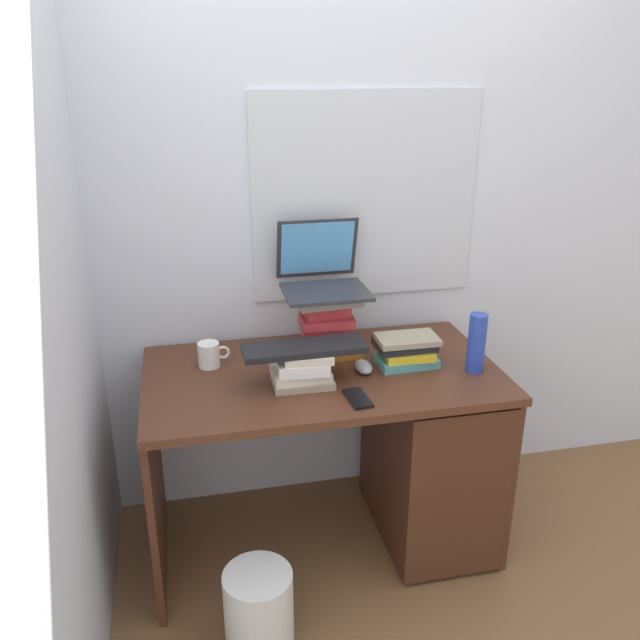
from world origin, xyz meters
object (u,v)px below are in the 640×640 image
desk (404,445)px  wastebasket (259,612)px  laptop (322,273)px  keyboard (304,348)px  book_stack_tall (326,324)px  book_stack_keyboard_riser (303,368)px  book_stack_side (406,350)px  cell_phone (358,398)px  water_bottle (477,343)px  computer_mouse (363,367)px  mug (209,355)px

desk → wastebasket: (-0.63, -0.45, -0.26)m
laptop → keyboard: laptop is taller
book_stack_tall → wastebasket: bearing=-120.0°
book_stack_keyboard_riser → book_stack_side: (0.40, 0.07, -0.00)m
cell_phone → book_stack_keyboard_riser: bearing=130.5°
desk → water_bottle: water_bottle is taller
book_stack_side → water_bottle: (0.22, -0.11, 0.05)m
cell_phone → computer_mouse: bearing=64.6°
computer_mouse → water_bottle: 0.41m
desk → keyboard: (-0.40, -0.06, 0.47)m
computer_mouse → water_bottle: (0.39, -0.08, 0.09)m
cell_phone → keyboard: bearing=129.9°
computer_mouse → keyboard: bearing=-168.1°
wastebasket → mug: bearing=97.6°
keyboard → computer_mouse: (0.23, 0.05, -0.12)m
book_stack_side → wastebasket: 1.02m
book_stack_tall → computer_mouse: book_stack_tall is taller
laptop → cell_phone: 0.54m
book_stack_keyboard_riser → wastebasket: 0.80m
cell_phone → mug: bearing=137.3°
computer_mouse → mug: size_ratio=0.89×
desk → cell_phone: size_ratio=9.38×
laptop → cell_phone: (0.02, -0.45, -0.30)m
computer_mouse → desk: bearing=2.6°
book_stack_tall → laptop: bearing=91.9°
desk → mug: mug is taller
book_stack_tall → book_stack_keyboard_riser: bearing=-120.3°
desk → book_stack_tall: bearing=147.0°
computer_mouse → wastebasket: 0.88m
desk → wastebasket: 0.82m
water_bottle → mug: bearing=165.3°
book_stack_side → laptop: 0.43m
book_stack_tall → mug: 0.45m
book_stack_side → water_bottle: water_bottle is taller
desk → book_stack_keyboard_riser: size_ratio=6.00×
wastebasket → book_stack_side: bearing=36.7°
water_bottle → wastebasket: 1.16m
book_stack_keyboard_riser → cell_phone: (0.15, -0.15, -0.05)m
desk → keyboard: bearing=-172.1°
book_stack_side → keyboard: 0.41m
keyboard → mug: size_ratio=3.61×
book_stack_tall → cell_phone: bearing=-87.1°
computer_mouse → water_bottle: bearing=-11.8°
wastebasket → laptop: bearing=62.5°
book_stack_tall → water_bottle: size_ratio=1.16×
cell_phone → water_bottle: bearing=9.6°
book_stack_keyboard_riser → laptop: size_ratio=0.67×
keyboard → computer_mouse: bearing=10.7°
mug → wastebasket: mug is taller
mug → cell_phone: 0.59m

